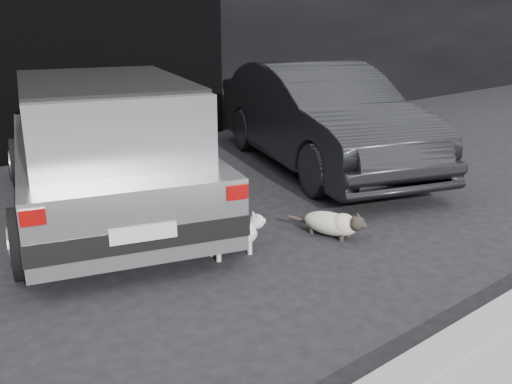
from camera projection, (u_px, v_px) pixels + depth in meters
ground at (213, 236)px, 5.46m from camera, size 80.00×80.00×0.00m
garage_opening at (112, 63)px, 8.61m from camera, size 4.00×0.10×2.60m
silver_hatchback at (105, 142)px, 5.82m from camera, size 2.80×4.22×1.43m
second_car at (320, 116)px, 7.69m from camera, size 2.76×4.47×1.39m
cat_siamese at (335, 224)px, 5.41m from camera, size 0.41×0.79×0.28m
cat_white at (234, 236)px, 5.00m from camera, size 0.77×0.34×0.36m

